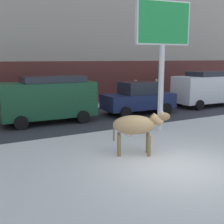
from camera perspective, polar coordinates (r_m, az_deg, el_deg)
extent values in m
plane|color=silver|center=(8.98, 12.77, -10.48)|extent=(120.00, 120.00, 0.00)
cube|color=#333338|center=(15.37, -6.56, -1.44)|extent=(60.00, 5.60, 0.01)
cube|color=#A39989|center=(22.01, -14.33, 18.92)|extent=(44.00, 6.00, 13.00)
cube|color=#5B2823|center=(18.89, -11.31, 5.56)|extent=(43.12, 0.10, 2.80)
ellipsoid|color=tan|center=(9.56, 4.36, -2.54)|extent=(1.51, 1.21, 0.64)
cylinder|color=olive|center=(9.97, 7.05, -6.03)|extent=(0.12, 0.12, 0.70)
cylinder|color=olive|center=(9.60, 7.32, -6.70)|extent=(0.12, 0.12, 0.70)
cylinder|color=olive|center=(9.90, 1.38, -6.06)|extent=(0.12, 0.12, 0.70)
cylinder|color=olive|center=(9.53, 1.42, -6.74)|extent=(0.12, 0.12, 0.70)
cylinder|color=tan|center=(9.60, 8.84, -1.48)|extent=(0.54, 0.46, 0.44)
ellipsoid|color=olive|center=(9.62, 10.16, -0.89)|extent=(0.50, 0.42, 0.28)
cone|color=beige|center=(9.69, 9.85, 0.16)|extent=(0.11, 0.13, 0.15)
cone|color=beige|center=(9.48, 10.06, -0.08)|extent=(0.11, 0.13, 0.15)
cylinder|color=olive|center=(9.60, 0.36, -4.01)|extent=(0.06, 0.06, 0.60)
ellipsoid|color=beige|center=(9.63, 3.29, -4.28)|extent=(0.36, 0.35, 0.20)
cylinder|color=silver|center=(12.89, 9.64, 4.70)|extent=(0.24, 0.24, 3.80)
cube|color=silver|center=(12.91, 10.03, 16.93)|extent=(2.52, 0.53, 1.82)
cube|color=green|center=(12.89, 10.12, 16.94)|extent=(2.40, 0.47, 1.70)
cube|color=#194C2D|center=(14.70, -12.59, 2.44)|extent=(4.65, 2.02, 1.70)
cube|color=#1E232D|center=(14.67, -11.61, 6.39)|extent=(3.04, 1.75, 0.30)
cylinder|color=black|center=(16.15, -8.20, 0.25)|extent=(0.65, 0.24, 0.64)
cylinder|color=black|center=(14.40, -5.73, -0.96)|extent=(0.65, 0.24, 0.64)
cylinder|color=black|center=(15.47, -18.73, -0.67)|extent=(0.65, 0.24, 0.64)
cylinder|color=black|center=(13.62, -17.51, -2.06)|extent=(0.65, 0.24, 0.64)
cube|color=#19234C|center=(16.85, 5.26, 2.18)|extent=(4.25, 1.87, 0.84)
cube|color=#1E232D|center=(16.76, 5.30, 4.76)|extent=(2.04, 1.60, 0.68)
cylinder|color=black|center=(18.39, 7.36, 1.52)|extent=(0.65, 0.24, 0.64)
cylinder|color=black|center=(16.99, 10.72, 0.68)|extent=(0.65, 0.24, 0.64)
cylinder|color=black|center=(17.00, -0.25, 0.87)|extent=(0.65, 0.24, 0.64)
cylinder|color=black|center=(15.48, 2.70, -0.11)|extent=(0.65, 0.24, 0.64)
cube|color=white|center=(20.36, 18.20, 4.36)|extent=(4.65, 2.02, 1.70)
cube|color=#1E232D|center=(20.50, 18.96, 7.17)|extent=(3.04, 1.75, 0.30)
cylinder|color=black|center=(22.18, 19.06, 2.57)|extent=(0.65, 0.24, 0.64)
cylinder|color=black|center=(20.14, 13.15, 2.12)|extent=(0.65, 0.24, 0.64)
cylinder|color=black|center=(18.75, 16.89, 1.33)|extent=(0.65, 0.24, 0.64)
cylinder|color=#282833|center=(22.13, 12.10, 3.21)|extent=(0.24, 0.24, 0.88)
cube|color=brown|center=(22.05, 12.18, 5.17)|extent=(0.36, 0.22, 0.64)
sphere|color=#9E7051|center=(22.01, 12.22, 6.28)|extent=(0.20, 0.20, 0.20)
cylinder|color=#282833|center=(21.10, 8.70, 2.97)|extent=(0.24, 0.24, 0.88)
cube|color=#386B42|center=(21.01, 8.76, 5.03)|extent=(0.36, 0.22, 0.64)
sphere|color=beige|center=(20.98, 8.79, 6.20)|extent=(0.20, 0.20, 0.20)
cylinder|color=#282833|center=(20.08, 4.66, 2.68)|extent=(0.24, 0.24, 0.88)
cube|color=maroon|center=(19.99, 4.70, 4.84)|extent=(0.36, 0.22, 0.64)
sphere|color=beige|center=(19.95, 4.71, 6.07)|extent=(0.20, 0.20, 0.20)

